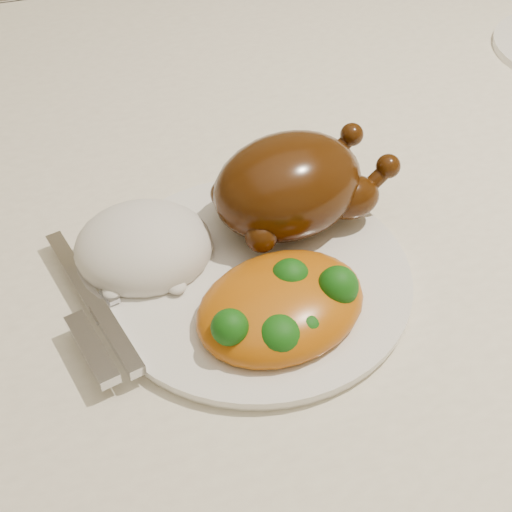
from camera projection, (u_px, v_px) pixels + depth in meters
name	position (u px, v px, depth m)	size (l,w,h in m)	color
dining_table	(372.00, 257.00, 0.75)	(1.60, 0.90, 0.76)	brown
tablecloth	(381.00, 204.00, 0.70)	(1.73, 1.03, 0.18)	white
dinner_plate	(256.00, 278.00, 0.58)	(0.25, 0.25, 0.01)	white
roast_chicken	(292.00, 185.00, 0.59)	(0.17, 0.12, 0.08)	#422107
rice_mound	(144.00, 247.00, 0.58)	(0.13, 0.12, 0.06)	white
mac_and_cheese	(288.00, 302.00, 0.53)	(0.16, 0.14, 0.06)	#C1570C
cutlery	(98.00, 319.00, 0.53)	(0.05, 0.17, 0.01)	silver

